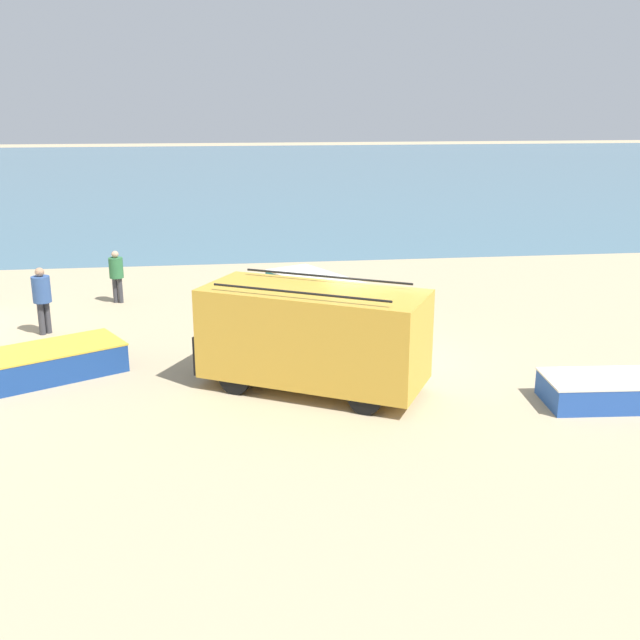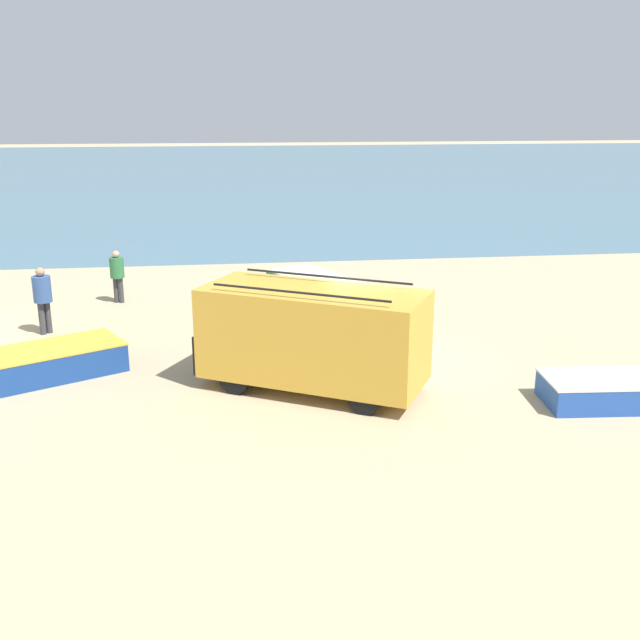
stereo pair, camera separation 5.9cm
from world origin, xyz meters
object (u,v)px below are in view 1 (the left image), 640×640
Objects in this scene: fishing_rowboat_1 at (18,368)px; parked_van at (313,335)px; fishing_rowboat_0 at (315,286)px; fisherman_0 at (42,295)px; fisherman_1 at (116,272)px.

parked_van is at bearing 140.79° from fishing_rowboat_1.
fishing_rowboat_1 reaches higher than fishing_rowboat_0.
fishing_rowboat_1 is at bearing 105.36° from fishing_rowboat_0.
fishing_rowboat_1 is (-6.44, 1.23, -0.89)m from parked_van.
fisherman_0 is (-6.65, 4.93, -0.14)m from parked_van.
fishing_rowboat_0 is 6.22m from fisherman_1.
fisherman_0 is (-0.21, 3.70, 0.75)m from fishing_rowboat_1.
fisherman_1 is (-5.11, 8.01, -0.25)m from parked_van.
fisherman_1 reaches higher than fishing_rowboat_0.
parked_van reaches higher than fisherman_1.
fishing_rowboat_1 is 3.06× the size of fisherman_1.
fisherman_1 is at bearing -28.24° from parked_van.
fishing_rowboat_0 is 10.13m from fishing_rowboat_1.
fisherman_0 is at bearing -115.20° from fishing_rowboat_1.
fisherman_0 is at bearing -11.02° from fisherman_1.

